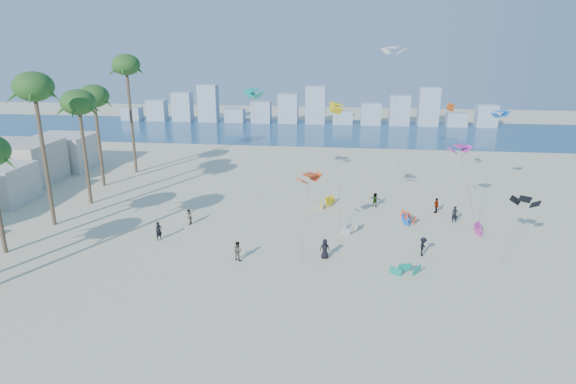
# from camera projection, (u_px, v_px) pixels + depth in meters

# --- Properties ---
(ground) EXTENTS (220.00, 220.00, 0.00)m
(ground) POSITION_uv_depth(u_px,v_px,m) (217.00, 323.00, 33.36)
(ground) COLOR beige
(ground) RESTS_ON ground
(ocean) EXTENTS (220.00, 220.00, 0.00)m
(ocean) POSITION_uv_depth(u_px,v_px,m) (305.00, 131.00, 101.50)
(ocean) COLOR navy
(ocean) RESTS_ON ground
(kitesurfer_near) EXTENTS (0.76, 0.80, 1.84)m
(kitesurfer_near) POSITION_uv_depth(u_px,v_px,m) (159.00, 231.00, 46.82)
(kitesurfer_near) COLOR black
(kitesurfer_near) RESTS_ON ground
(kitesurfer_mid) EXTENTS (1.05, 0.97, 1.74)m
(kitesurfer_mid) POSITION_uv_depth(u_px,v_px,m) (237.00, 251.00, 42.59)
(kitesurfer_mid) COLOR gray
(kitesurfer_mid) RESTS_ON ground
(kitesurfers_far) EXTENTS (28.29, 15.63, 1.80)m
(kitesurfers_far) POSITION_uv_depth(u_px,v_px,m) (365.00, 222.00, 49.41)
(kitesurfers_far) COLOR black
(kitesurfers_far) RESTS_ON ground
(grounded_kites) EXTENTS (17.31, 18.49, 1.01)m
(grounded_kites) POSITION_uv_depth(u_px,v_px,m) (385.00, 223.00, 50.03)
(grounded_kites) COLOR silver
(grounded_kites) RESTS_ON ground
(flying_kites) EXTENTS (30.24, 29.64, 18.12)m
(flying_kites) POSITION_uv_depth(u_px,v_px,m) (376.00, 103.00, 52.27)
(flying_kites) COLOR #DF4216
(flying_kites) RESTS_ON ground
(palm_row) EXTENTS (8.92, 44.80, 16.57)m
(palm_row) POSITION_uv_depth(u_px,v_px,m) (34.00, 107.00, 47.44)
(palm_row) COLOR brown
(palm_row) RESTS_ON ground
(distant_skyline) EXTENTS (85.00, 3.00, 8.40)m
(distant_skyline) POSITION_uv_depth(u_px,v_px,m) (304.00, 110.00, 110.17)
(distant_skyline) COLOR #9EADBF
(distant_skyline) RESTS_ON ground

